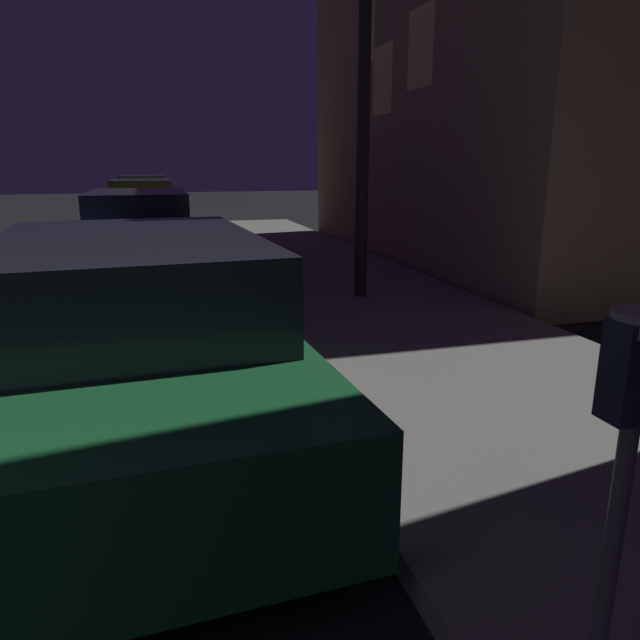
{
  "coord_description": "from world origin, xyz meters",
  "views": [
    {
      "loc": [
        3.0,
        -0.32,
        1.89
      ],
      "look_at": [
        4.01,
        3.18,
        0.9
      ],
      "focal_mm": 32.86,
      "sensor_mm": 36.0,
      "label": 1
    }
  ],
  "objects_px": {
    "car_blue": "(141,233)",
    "car_yellow_cab": "(142,206)",
    "car_white": "(143,195)",
    "street_lamp": "(365,19)",
    "parking_meter": "(631,419)",
    "car_green": "(136,337)"
  },
  "relations": [
    {
      "from": "street_lamp",
      "to": "car_white",
      "type": "bearing_deg",
      "value": 99.89
    },
    {
      "from": "parking_meter",
      "to": "car_white",
      "type": "bearing_deg",
      "value": 93.78
    },
    {
      "from": "car_blue",
      "to": "car_white",
      "type": "distance_m",
      "value": 12.97
    },
    {
      "from": "parking_meter",
      "to": "car_blue",
      "type": "xyz_separation_m",
      "value": [
        -1.47,
        9.21,
        -0.44
      ]
    },
    {
      "from": "car_blue",
      "to": "street_lamp",
      "type": "bearing_deg",
      "value": -48.68
    },
    {
      "from": "car_yellow_cab",
      "to": "street_lamp",
      "type": "relative_size",
      "value": 0.8
    },
    {
      "from": "car_green",
      "to": "street_lamp",
      "type": "bearing_deg",
      "value": 48.53
    },
    {
      "from": "car_blue",
      "to": "car_white",
      "type": "relative_size",
      "value": 1.08
    },
    {
      "from": "car_blue",
      "to": "street_lamp",
      "type": "height_order",
      "value": "street_lamp"
    },
    {
      "from": "car_yellow_cab",
      "to": "street_lamp",
      "type": "xyz_separation_m",
      "value": [
        2.82,
        -10.18,
        2.85
      ]
    },
    {
      "from": "parking_meter",
      "to": "car_white",
      "type": "height_order",
      "value": "parking_meter"
    },
    {
      "from": "car_green",
      "to": "street_lamp",
      "type": "relative_size",
      "value": 0.91
    },
    {
      "from": "parking_meter",
      "to": "car_blue",
      "type": "bearing_deg",
      "value": 99.04
    },
    {
      "from": "car_yellow_cab",
      "to": "car_blue",
      "type": "bearing_deg",
      "value": -90.01
    },
    {
      "from": "car_blue",
      "to": "car_yellow_cab",
      "type": "height_order",
      "value": "same"
    },
    {
      "from": "parking_meter",
      "to": "car_white",
      "type": "xyz_separation_m",
      "value": [
        -1.46,
        22.18,
        -0.46
      ]
    },
    {
      "from": "car_yellow_cab",
      "to": "street_lamp",
      "type": "bearing_deg",
      "value": -74.51
    },
    {
      "from": "street_lamp",
      "to": "car_blue",
      "type": "bearing_deg",
      "value": 131.32
    },
    {
      "from": "car_yellow_cab",
      "to": "car_white",
      "type": "xyz_separation_m",
      "value": [
        0.0,
        6.0,
        -0.0
      ]
    },
    {
      "from": "car_blue",
      "to": "car_yellow_cab",
      "type": "bearing_deg",
      "value": 89.99
    },
    {
      "from": "car_white",
      "to": "street_lamp",
      "type": "bearing_deg",
      "value": -80.11
    },
    {
      "from": "car_white",
      "to": "street_lamp",
      "type": "xyz_separation_m",
      "value": [
        2.82,
        -16.18,
        2.85
      ]
    }
  ]
}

